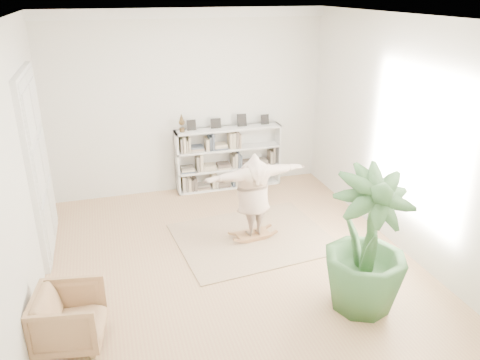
{
  "coord_description": "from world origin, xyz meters",
  "views": [
    {
      "loc": [
        -1.66,
        -6.04,
        3.96
      ],
      "look_at": [
        0.27,
        0.4,
        1.17
      ],
      "focal_mm": 35.0,
      "sensor_mm": 36.0,
      "label": 1
    }
  ],
  "objects_px": {
    "person": "(253,192)",
    "rocker_board": "(253,234)",
    "bookshelf": "(228,158)",
    "houseplant": "(367,243)",
    "armchair": "(70,318)"
  },
  "relations": [
    {
      "from": "bookshelf",
      "to": "person",
      "type": "xyz_separation_m",
      "value": [
        -0.2,
        -2.27,
        0.22
      ]
    },
    {
      "from": "rocker_board",
      "to": "person",
      "type": "bearing_deg",
      "value": 174.38
    },
    {
      "from": "bookshelf",
      "to": "rocker_board",
      "type": "distance_m",
      "value": 2.34
    },
    {
      "from": "bookshelf",
      "to": "rocker_board",
      "type": "xyz_separation_m",
      "value": [
        -0.2,
        -2.27,
        -0.56
      ]
    },
    {
      "from": "person",
      "to": "houseplant",
      "type": "bearing_deg",
      "value": 105.37
    },
    {
      "from": "person",
      "to": "houseplant",
      "type": "relative_size",
      "value": 0.92
    },
    {
      "from": "armchair",
      "to": "bookshelf",
      "type": "bearing_deg",
      "value": -27.52
    },
    {
      "from": "armchair",
      "to": "person",
      "type": "height_order",
      "value": "person"
    },
    {
      "from": "bookshelf",
      "to": "houseplant",
      "type": "height_order",
      "value": "houseplant"
    },
    {
      "from": "person",
      "to": "bookshelf",
      "type": "bearing_deg",
      "value": -100.6
    },
    {
      "from": "bookshelf",
      "to": "person",
      "type": "relative_size",
      "value": 1.25
    },
    {
      "from": "person",
      "to": "armchair",
      "type": "bearing_deg",
      "value": 26.05
    },
    {
      "from": "bookshelf",
      "to": "armchair",
      "type": "height_order",
      "value": "bookshelf"
    },
    {
      "from": "person",
      "to": "rocker_board",
      "type": "bearing_deg",
      "value": 174.38
    },
    {
      "from": "armchair",
      "to": "houseplant",
      "type": "distance_m",
      "value": 3.73
    }
  ]
}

